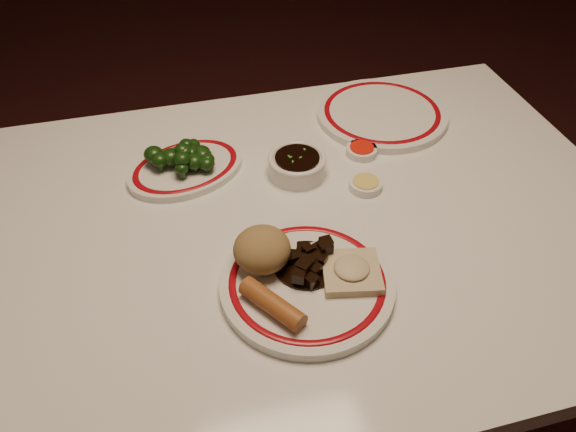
# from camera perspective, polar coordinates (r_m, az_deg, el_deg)

# --- Properties ---
(ground) EXTENTS (7.00, 7.00, 0.00)m
(ground) POSITION_cam_1_polar(r_m,az_deg,el_deg) (1.63, 1.74, -19.80)
(ground) COLOR black
(ground) RESTS_ON ground
(dining_table) EXTENTS (1.20, 0.90, 0.75)m
(dining_table) POSITION_cam_1_polar(r_m,az_deg,el_deg) (1.09, 2.45, -3.53)
(dining_table) COLOR white
(dining_table) RESTS_ON ground
(main_plate) EXTENTS (0.34, 0.34, 0.02)m
(main_plate) POSITION_cam_1_polar(r_m,az_deg,el_deg) (0.90, 1.95, -6.87)
(main_plate) COLOR silver
(main_plate) RESTS_ON dining_table
(rice_mound) EXTENTS (0.09, 0.09, 0.07)m
(rice_mound) POSITION_cam_1_polar(r_m,az_deg,el_deg) (0.89, -2.64, -3.41)
(rice_mound) COLOR olive
(rice_mound) RESTS_ON main_plate
(spring_roll) EXTENTS (0.09, 0.11, 0.03)m
(spring_roll) POSITION_cam_1_polar(r_m,az_deg,el_deg) (0.84, -1.59, -8.92)
(spring_roll) COLOR #9E5827
(spring_roll) RESTS_ON main_plate
(fried_wonton) EXTENTS (0.11, 0.11, 0.03)m
(fried_wonton) POSITION_cam_1_polar(r_m,az_deg,el_deg) (0.90, 6.47, -5.56)
(fried_wonton) COLOR #C6B48C
(fried_wonton) RESTS_ON main_plate
(stirfry_heap) EXTENTS (0.11, 0.11, 0.03)m
(stirfry_heap) POSITION_cam_1_polar(r_m,az_deg,el_deg) (0.91, 2.19, -4.64)
(stirfry_heap) COLOR black
(stirfry_heap) RESTS_ON main_plate
(broccoli_plate) EXTENTS (0.28, 0.27, 0.02)m
(broccoli_plate) POSITION_cam_1_polar(r_m,az_deg,el_deg) (1.14, -10.34, 4.83)
(broccoli_plate) COLOR silver
(broccoli_plate) RESTS_ON dining_table
(broccoli_pile) EXTENTS (0.13, 0.10, 0.05)m
(broccoli_pile) POSITION_cam_1_polar(r_m,az_deg,el_deg) (1.12, -10.46, 6.03)
(broccoli_pile) COLOR #23471C
(broccoli_pile) RESTS_ON broccoli_plate
(soy_bowl) EXTENTS (0.11, 0.11, 0.04)m
(soy_bowl) POSITION_cam_1_polar(r_m,az_deg,el_deg) (1.11, 0.94, 5.12)
(soy_bowl) COLOR silver
(soy_bowl) RESTS_ON dining_table
(sweet_sour_dish) EXTENTS (0.06, 0.06, 0.02)m
(sweet_sour_dish) POSITION_cam_1_polar(r_m,az_deg,el_deg) (1.18, 7.48, 6.61)
(sweet_sour_dish) COLOR silver
(sweet_sour_dish) RESTS_ON dining_table
(mustard_dish) EXTENTS (0.06, 0.06, 0.02)m
(mustard_dish) POSITION_cam_1_polar(r_m,az_deg,el_deg) (1.09, 7.87, 3.18)
(mustard_dish) COLOR silver
(mustard_dish) RESTS_ON dining_table
(far_plate) EXTENTS (0.33, 0.33, 0.02)m
(far_plate) POSITION_cam_1_polar(r_m,az_deg,el_deg) (1.30, 9.50, 10.24)
(far_plate) COLOR silver
(far_plate) RESTS_ON dining_table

